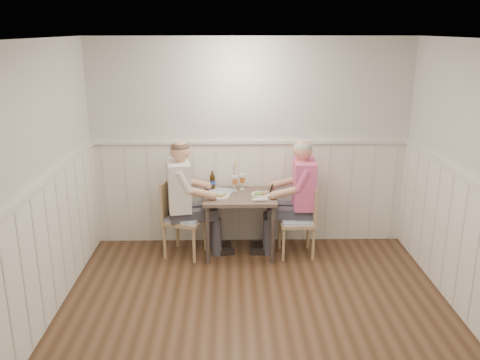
% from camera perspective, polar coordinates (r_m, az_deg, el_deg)
% --- Properties ---
extents(ground_plane, '(4.50, 4.50, 0.00)m').
position_cam_1_polar(ground_plane, '(4.81, 2.13, -17.27)').
color(ground_plane, '#422A18').
extents(room_shell, '(4.04, 4.54, 2.60)m').
position_cam_1_polar(room_shell, '(4.16, 2.35, 0.37)').
color(room_shell, silver).
rests_on(room_shell, ground).
extents(wainscot, '(4.00, 4.49, 1.34)m').
position_cam_1_polar(wainscot, '(5.08, 1.79, -6.45)').
color(wainscot, silver).
rests_on(wainscot, ground).
extents(dining_table, '(0.87, 0.70, 0.75)m').
position_cam_1_polar(dining_table, '(6.17, -0.04, -2.63)').
color(dining_table, brown).
rests_on(dining_table, ground).
extents(chair_right, '(0.43, 0.43, 0.89)m').
position_cam_1_polar(chair_right, '(6.21, 6.90, -4.22)').
color(chair_right, tan).
rests_on(chair_right, ground).
extents(chair_left, '(0.56, 0.56, 0.94)m').
position_cam_1_polar(chair_left, '(6.21, -6.73, -3.93)').
color(chair_left, tan).
rests_on(chair_left, ground).
extents(man_in_pink, '(0.68, 0.47, 1.44)m').
position_cam_1_polar(man_in_pink, '(6.25, 6.71, -2.87)').
color(man_in_pink, '#3F3F47').
rests_on(man_in_pink, ground).
extents(diner_cream, '(0.73, 0.52, 1.46)m').
position_cam_1_polar(diner_cream, '(6.16, -6.42, -3.11)').
color(diner_cream, '#3F3F47').
rests_on(diner_cream, ground).
extents(plate_man, '(0.24, 0.24, 0.06)m').
position_cam_1_polar(plate_man, '(6.13, 2.33, -1.55)').
color(plate_man, white).
rests_on(plate_man, dining_table).
extents(plate_diner, '(0.24, 0.24, 0.06)m').
position_cam_1_polar(plate_diner, '(6.06, -2.41, -1.77)').
color(plate_diner, white).
rests_on(plate_diner, dining_table).
extents(beer_glass_a, '(0.08, 0.08, 0.19)m').
position_cam_1_polar(beer_glass_a, '(6.31, 0.27, 0.07)').
color(beer_glass_a, silver).
rests_on(beer_glass_a, dining_table).
extents(beer_glass_b, '(0.08, 0.08, 0.19)m').
position_cam_1_polar(beer_glass_b, '(6.26, -0.60, -0.10)').
color(beer_glass_b, silver).
rests_on(beer_glass_b, dining_table).
extents(beer_bottle, '(0.07, 0.07, 0.24)m').
position_cam_1_polar(beer_bottle, '(6.34, -3.11, -0.12)').
color(beer_bottle, '#311C09').
rests_on(beer_bottle, dining_table).
extents(rolled_napkin, '(0.18, 0.05, 0.04)m').
position_cam_1_polar(rolled_napkin, '(5.92, 2.28, -2.22)').
color(rolled_napkin, white).
rests_on(rolled_napkin, dining_table).
extents(grass_vase, '(0.04, 0.04, 0.38)m').
position_cam_1_polar(grass_vase, '(6.35, -0.78, 0.55)').
color(grass_vase, silver).
rests_on(grass_vase, dining_table).
extents(gingham_mat, '(0.35, 0.32, 0.01)m').
position_cam_1_polar(gingham_mat, '(6.29, -2.14, -1.23)').
color(gingham_mat, '#6780B0').
rests_on(gingham_mat, dining_table).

